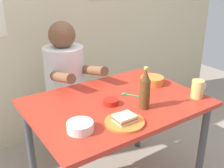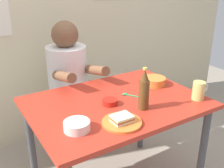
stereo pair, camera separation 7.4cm
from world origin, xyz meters
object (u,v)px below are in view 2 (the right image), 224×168
(beer_mug, at_px, (199,91))
(plate_orange, at_px, (122,122))
(person_seated, at_px, (68,71))
(dining_table, at_px, (116,114))
(sambal_bowl_red, at_px, (110,102))
(stool, at_px, (70,116))
(sandwich, at_px, (122,118))
(beer_bottle, at_px, (144,91))

(beer_mug, bearing_deg, plate_orange, 179.65)
(person_seated, bearing_deg, beer_mug, -58.57)
(dining_table, height_order, sambal_bowl_red, sambal_bowl_red)
(stool, relative_size, sandwich, 4.09)
(person_seated, xyz_separation_m, beer_bottle, (0.15, -0.79, 0.09))
(plate_orange, bearing_deg, beer_bottle, 20.81)
(person_seated, distance_m, beer_mug, 1.03)
(stool, relative_size, sambal_bowl_red, 4.69)
(stool, bearing_deg, beer_bottle, -79.45)
(beer_mug, height_order, beer_bottle, beer_bottle)
(person_seated, bearing_deg, plate_orange, -93.89)
(stool, bearing_deg, sambal_bowl_red, -89.26)
(stool, distance_m, sambal_bowl_red, 0.77)
(sambal_bowl_red, bearing_deg, sandwich, -106.26)
(dining_table, relative_size, plate_orange, 5.00)
(dining_table, xyz_separation_m, stool, (-0.07, 0.63, -0.30))
(sandwich, distance_m, sambal_bowl_red, 0.24)
(person_seated, xyz_separation_m, sambal_bowl_red, (0.01, -0.64, -0.01))
(beer_bottle, relative_size, sambal_bowl_red, 2.73)
(stool, xyz_separation_m, plate_orange, (-0.06, -0.88, 0.40))
(dining_table, xyz_separation_m, sambal_bowl_red, (-0.06, -0.02, 0.11))
(person_seated, height_order, beer_mug, person_seated)
(stool, height_order, sandwich, sandwich)
(stool, bearing_deg, plate_orange, -93.84)
(person_seated, height_order, plate_orange, person_seated)
(sandwich, relative_size, beer_mug, 0.87)
(beer_mug, bearing_deg, sambal_bowl_red, 155.89)
(sambal_bowl_red, bearing_deg, person_seated, 90.75)
(sandwich, bearing_deg, person_seated, 86.11)
(plate_orange, bearing_deg, stool, 86.16)
(dining_table, height_order, sandwich, sandwich)
(sandwich, xyz_separation_m, sambal_bowl_red, (0.07, 0.23, -0.01))
(dining_table, height_order, stool, dining_table)
(sandwich, xyz_separation_m, beer_mug, (0.60, -0.00, 0.03))
(plate_orange, bearing_deg, beer_mug, -0.35)
(person_seated, distance_m, sandwich, 0.87)
(person_seated, xyz_separation_m, sandwich, (-0.06, -0.87, 0.01))
(dining_table, bearing_deg, sandwich, -116.41)
(person_seated, relative_size, beer_bottle, 2.75)
(dining_table, distance_m, beer_mug, 0.56)
(stool, bearing_deg, beer_mug, -58.89)
(sambal_bowl_red, bearing_deg, dining_table, 20.44)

